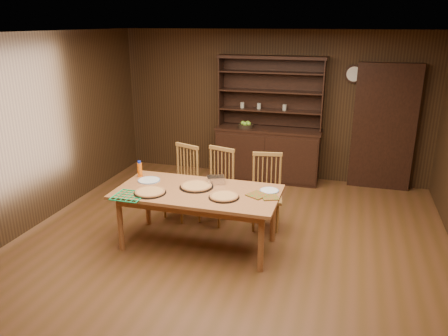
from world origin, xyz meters
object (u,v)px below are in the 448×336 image
(dining_table, at_px, (198,196))
(chair_left, at_px, (183,179))
(chair_center, at_px, (218,183))
(china_hutch, at_px, (268,147))
(chair_right, at_px, (266,188))
(juice_bottle, at_px, (140,169))

(dining_table, relative_size, chair_left, 1.89)
(chair_center, bearing_deg, dining_table, -74.39)
(chair_left, bearing_deg, dining_table, -37.00)
(china_hutch, distance_m, chair_center, 1.92)
(china_hutch, distance_m, chair_right, 1.91)
(dining_table, height_order, chair_center, chair_center)
(china_hutch, bearing_deg, dining_table, -97.76)
(chair_center, relative_size, juice_bottle, 4.93)
(chair_left, bearing_deg, juice_bottle, -106.70)
(china_hutch, relative_size, chair_left, 2.05)
(chair_center, relative_size, chair_right, 1.02)
(china_hutch, height_order, juice_bottle, china_hutch)
(china_hutch, xyz_separation_m, juice_bottle, (-1.28, -2.42, 0.25))
(chair_right, bearing_deg, chair_center, 170.53)
(dining_table, xyz_separation_m, chair_left, (-0.51, 0.80, -0.11))
(chair_right, bearing_deg, chair_left, 170.79)
(china_hutch, relative_size, chair_right, 2.10)
(china_hutch, bearing_deg, chair_center, -100.68)
(chair_left, distance_m, juice_bottle, 0.73)
(juice_bottle, bearing_deg, chair_right, 18.72)
(chair_center, bearing_deg, china_hutch, 95.82)
(chair_center, height_order, chair_right, chair_center)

